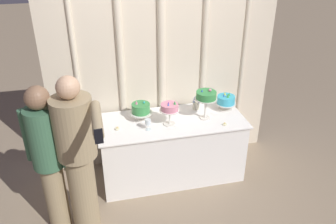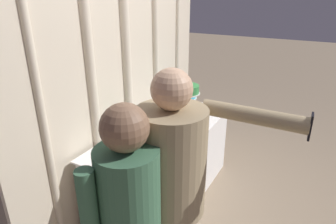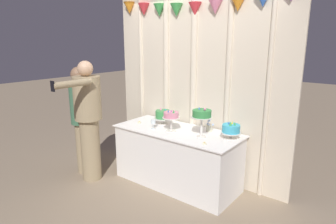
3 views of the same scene
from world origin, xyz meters
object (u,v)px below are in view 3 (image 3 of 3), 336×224
cake_display_midleft (171,116)px  guest_man_dark_suit (81,115)px  cake_display_rightmost (231,129)px  tealight_near_left (205,144)px  cake_table (177,157)px  guest_girl_blue_dress (88,117)px  flower_vase (209,127)px  wine_glass (153,122)px  cake_display_leftmost (163,115)px  cake_display_midright (202,115)px  tealight_far_left (139,122)px

cake_display_midleft → guest_man_dark_suit: guest_man_dark_suit is taller
cake_display_rightmost → guest_man_dark_suit: guest_man_dark_suit is taller
cake_display_midleft → tealight_near_left: bearing=-14.6°
cake_table → guest_girl_blue_dress: bearing=-149.1°
cake_display_midleft → tealight_near_left: (0.61, -0.16, -0.20)m
tealight_near_left → flower_vase: bearing=113.9°
wine_glass → guest_girl_blue_dress: (-0.76, -0.50, 0.05)m
cake_display_leftmost → cake_display_midright: cake_display_midright is taller
tealight_near_left → guest_man_dark_suit: bearing=-170.9°
cake_table → tealight_near_left: bearing=-23.0°
flower_vase → tealight_far_left: size_ratio=3.18×
flower_vase → guest_man_dark_suit: (-1.71, -0.76, 0.05)m
cake_display_rightmost → guest_man_dark_suit: 2.17m
cake_table → cake_display_midright: size_ratio=4.57×
cake_display_leftmost → cake_table: bearing=-18.7°
flower_vase → tealight_far_left: bearing=-164.7°
cake_display_leftmost → tealight_near_left: bearing=-21.4°
wine_glass → guest_girl_blue_dress: 0.91m
cake_display_leftmost → flower_vase: (0.71, 0.10, -0.08)m
cake_display_rightmost → guest_man_dark_suit: size_ratio=0.16×
cake_display_rightmost → cake_display_leftmost: bearing=-179.5°
wine_glass → tealight_near_left: wine_glass is taller
guest_man_dark_suit → cake_display_leftmost: bearing=33.5°
wine_glass → tealight_near_left: bearing=-6.6°
cake_display_midleft → tealight_far_left: bearing=177.9°
cake_display_midleft → wine_glass: (-0.26, -0.06, -0.11)m
wine_glass → flower_vase: (0.67, 0.36, -0.04)m
cake_table → cake_display_midleft: cake_display_midleft is taller
tealight_far_left → guest_girl_blue_dress: guest_girl_blue_dress is taller
cake_display_midright → cake_display_rightmost: 0.40m
cake_table → cake_display_midright: (0.40, -0.04, 0.67)m
guest_girl_blue_dress → guest_man_dark_suit: bearing=162.6°
guest_man_dark_suit → cake_table: bearing=22.3°
cake_display_leftmost → guest_man_dark_suit: guest_man_dark_suit is taller
cake_display_midright → tealight_far_left: 1.08m
cake_table → cake_display_rightmost: cake_display_rightmost is taller
cake_display_midright → flower_vase: size_ratio=2.30×
guest_man_dark_suit → guest_girl_blue_dress: 0.29m
cake_table → cake_display_leftmost: cake_display_leftmost is taller
cake_display_midleft → guest_girl_blue_dress: size_ratio=0.18×
cake_display_rightmost → flower_vase: cake_display_rightmost is taller
cake_display_midleft → guest_man_dark_suit: 1.38m
guest_girl_blue_dress → wine_glass: bearing=33.1°
cake_display_midright → wine_glass: size_ratio=2.86×
cake_display_leftmost → tealight_near_left: cake_display_leftmost is taller
flower_vase → guest_girl_blue_dress: guest_girl_blue_dress is taller
cake_display_midleft → tealight_near_left: cake_display_midleft is taller
cake_display_midleft → guest_man_dark_suit: size_ratio=0.19×
tealight_far_left → wine_glass: bearing=-13.2°
tealight_near_left → tealight_far_left: bearing=171.5°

